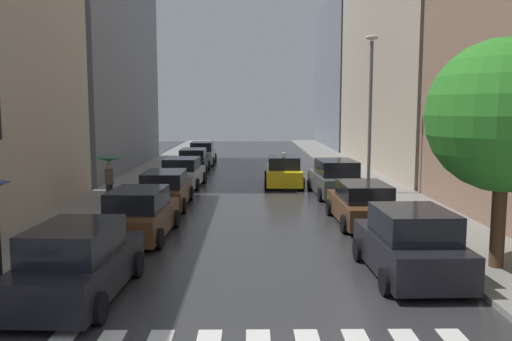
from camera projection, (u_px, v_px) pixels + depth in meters
The scene contains 18 objects.
ground_plane at pixel (253, 180), 30.82m from camera, with size 28.00×72.00×0.04m, color #2E2E30.
sidewalk_left at pixel (143, 179), 30.75m from camera, with size 3.00×72.00×0.15m, color gray.
sidewalk_right at pixel (363, 178), 30.88m from camera, with size 3.00×72.00×0.15m, color gray.
building_left_mid at pixel (87, 40), 34.80m from camera, with size 6.00×18.31×17.36m, color slate.
building_right_far at pixel (352, 76), 57.20m from camera, with size 6.00×19.90×15.44m, color slate.
parked_car_left_nearest at pixel (78, 264), 11.54m from camera, with size 2.20×4.42×1.69m.
parked_car_left_second at pixel (139, 215), 16.94m from camera, with size 2.18×4.31×1.63m.
parked_car_left_third at pixel (165, 190), 22.27m from camera, with size 2.14×4.64×1.55m.
parked_car_left_fourth at pixel (182, 173), 27.96m from camera, with size 2.29×4.16×1.57m.
parked_car_left_fifth at pixel (194, 161), 34.06m from camera, with size 2.02×4.74×1.58m.
parked_car_left_sixth at pixel (202, 154), 39.42m from camera, with size 2.01×4.63×1.68m.
parked_car_right_nearest at pixel (410, 245), 13.01m from camera, with size 2.21×4.11×1.75m.
parked_car_right_second at pixel (362, 204), 18.99m from camera, with size 2.11×4.55×1.53m.
parked_car_right_third at pixel (335, 179), 25.09m from camera, with size 2.30×4.82×1.75m.
taxi_midroad at pixel (284, 172), 28.38m from camera, with size 2.17×4.59×1.81m.
pedestrian_foreground at pixel (109, 168), 22.37m from camera, with size 1.17×1.17×1.97m.
street_tree_right at pixel (504, 116), 12.99m from camera, with size 3.84×3.84×5.79m.
lamp_post_right at pixel (370, 104), 24.79m from camera, with size 0.60×0.28×7.45m.
Camera 1 is at (-0.13, -6.54, 4.20)m, focal length 36.72 mm.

